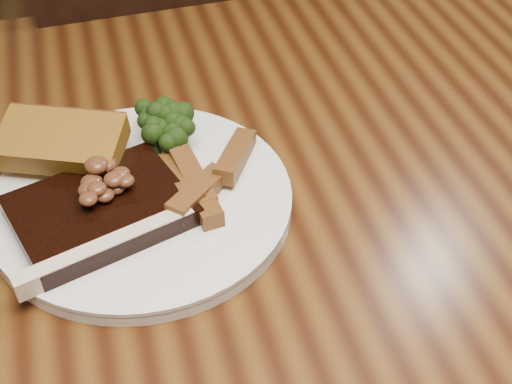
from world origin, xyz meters
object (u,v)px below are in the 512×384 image
(garlic_bread, at_px, (65,158))
(dining_table, at_px, (243,281))
(plate, at_px, (142,202))
(chair_far, at_px, (190,88))
(steak, at_px, (101,212))
(potato_wedges, at_px, (196,172))

(garlic_bread, bearing_deg, dining_table, -9.63)
(plate, bearing_deg, chair_far, 75.48)
(dining_table, bearing_deg, steak, 173.11)
(dining_table, xyz_separation_m, chair_far, (0.05, 0.56, -0.13))
(garlic_bread, bearing_deg, chair_far, 89.85)
(dining_table, distance_m, garlic_bread, 0.22)
(garlic_bread, relative_size, potato_wedges, 1.15)
(dining_table, bearing_deg, potato_wedges, 125.65)
(dining_table, height_order, steak, steak)
(chair_far, relative_size, steak, 6.29)
(chair_far, xyz_separation_m, steak, (-0.18, -0.55, 0.25))
(chair_far, relative_size, plate, 3.32)
(dining_table, distance_m, steak, 0.17)
(dining_table, height_order, garlic_bread, garlic_bread)
(steak, relative_size, garlic_bread, 1.28)
(steak, bearing_deg, garlic_bread, 89.85)
(plate, relative_size, potato_wedges, 2.79)
(dining_table, relative_size, garlic_bread, 13.58)
(steak, bearing_deg, potato_wedges, 1.23)
(plate, relative_size, garlic_bread, 2.42)
(dining_table, bearing_deg, plate, 157.18)
(plate, distance_m, steak, 0.05)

